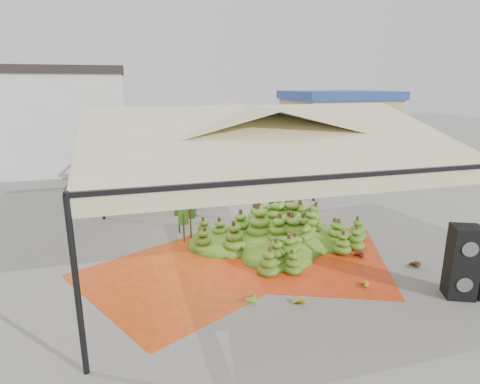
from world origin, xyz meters
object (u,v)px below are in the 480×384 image
object	(u,v)px
speaker_stack	(462,262)
truck_left	(182,153)
banana_heap	(278,225)
truck_right	(279,152)
vendor	(190,189)

from	to	relation	value
speaker_stack	truck_left	distance (m)	13.51
banana_heap	truck_right	bearing A→B (deg)	68.41
banana_heap	speaker_stack	distance (m)	4.81
vendor	truck_left	size ratio (longest dim) A/B	0.30
vendor	truck_right	xyz separation A→B (m)	(4.86, 3.81, 0.46)
vendor	truck_left	bearing A→B (deg)	-76.49
speaker_stack	truck_left	world-z (taller)	truck_left
speaker_stack	banana_heap	bearing A→B (deg)	147.98
banana_heap	vendor	size ratio (longest dim) A/B	2.71
banana_heap	truck_right	xyz separation A→B (m)	(2.81, 7.09, 0.86)
banana_heap	speaker_stack	world-z (taller)	speaker_stack
truck_left	truck_right	world-z (taller)	truck_right
banana_heap	truck_left	world-z (taller)	truck_left
vendor	truck_right	distance (m)	6.20
vendor	truck_left	xyz separation A→B (m)	(0.57, 5.58, 0.37)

